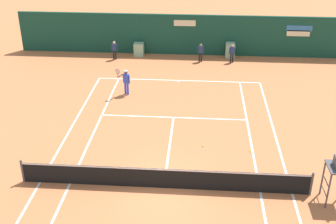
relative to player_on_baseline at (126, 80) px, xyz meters
The scene contains 9 objects.
ground_plane 9.25m from the player_on_baseline, 70.44° to the right, with size 80.00×80.00×0.01m.
tennis_net 9.75m from the player_on_baseline, 71.57° to the right, with size 12.10×0.10×1.07m.
sponsor_back_wall 8.35m from the player_on_baseline, 68.07° to the left, with size 25.00×1.02×3.06m.
player_on_baseline is the anchor object (origin of this frame).
ball_kid_centre_post 9.13m from the player_on_baseline, 42.44° to the left, with size 0.45×0.23×1.36m.
ball_kid_left_post 7.61m from the player_on_baseline, 54.05° to the left, with size 0.45×0.19×1.35m.
ball_kid_right_post 6.44m from the player_on_baseline, 106.84° to the left, with size 0.46×0.19×1.38m.
tennis_ball_near_service_line 7.53m from the player_on_baseline, 51.04° to the right, with size 0.07×0.07×0.07m, color #CCE033.
tennis_ball_by_sideline 9.31m from the player_on_baseline, 41.25° to the right, with size 0.07×0.07×0.07m, color #CCE033.
Camera 1 is at (1.29, -14.68, 11.01)m, focal length 46.29 mm.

